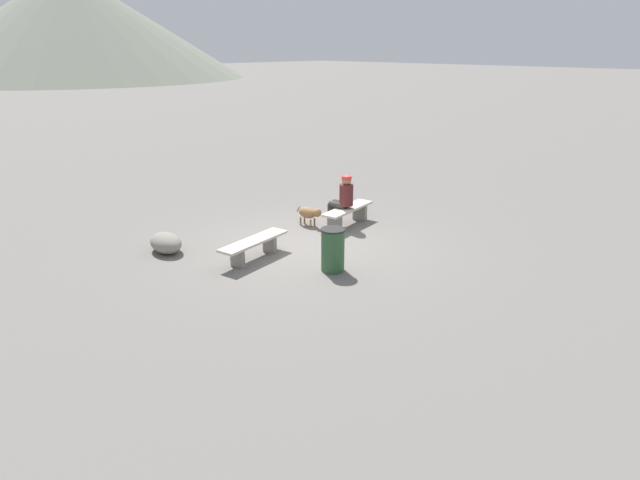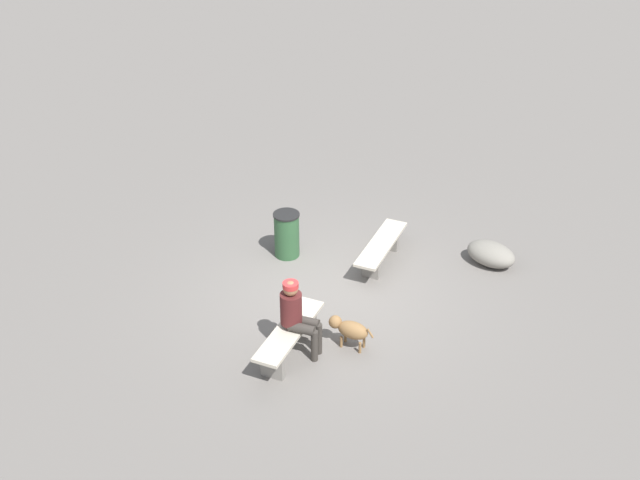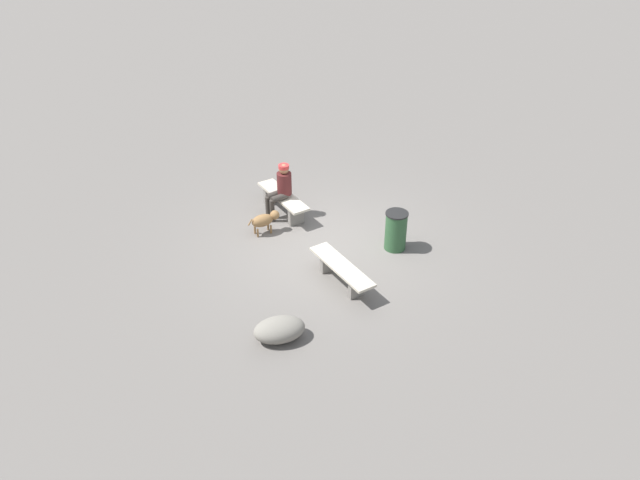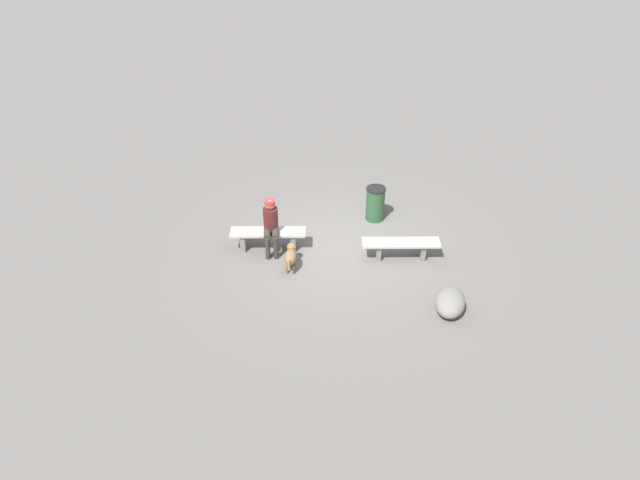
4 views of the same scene
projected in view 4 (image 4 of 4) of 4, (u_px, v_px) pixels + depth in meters
ground at (341, 248)px, 13.55m from camera, size 210.00×210.00×0.06m
bench_left at (401, 246)px, 13.01m from camera, size 1.76×0.70×0.42m
bench_right at (268, 236)px, 13.30m from camera, size 1.74×0.71×0.46m
seated_person at (271, 223)px, 13.00m from camera, size 0.42×0.63×1.27m
dog at (291, 256)px, 12.68m from camera, size 0.33×0.75×0.48m
trash_bin at (375, 204)px, 14.31m from camera, size 0.48×0.48×0.86m
boulder at (450, 302)px, 11.57m from camera, size 0.68×0.97×0.41m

